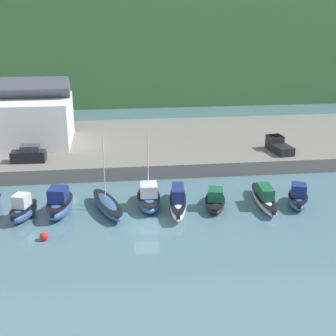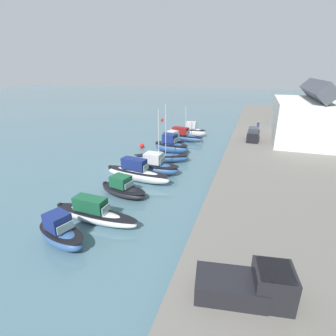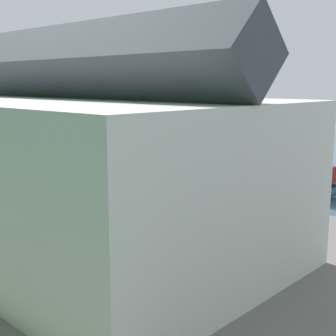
# 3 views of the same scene
# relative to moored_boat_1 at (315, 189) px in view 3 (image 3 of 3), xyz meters

# --- Properties ---
(ground_plane) EXTENTS (320.00, 320.00, 0.00)m
(ground_plane) POSITION_rel_moored_boat_1_xyz_m (16.22, -3.26, -0.93)
(ground_plane) COLOR slate
(harbor_clubhouse) EXTENTS (15.68, 10.95, 9.38)m
(harbor_clubhouse) POSITION_rel_moored_boat_1_xyz_m (-0.31, 20.99, 4.34)
(harbor_clubhouse) COLOR white
(harbor_clubhouse) RESTS_ON quay_promenade
(moored_boat_1) EXTENTS (3.23, 8.53, 6.44)m
(moored_boat_1) POSITION_rel_moored_boat_1_xyz_m (0.00, 0.00, 0.00)
(moored_boat_1) COLOR #33568E
(moored_boat_1) RESTS_ON ground_plane
(moored_boat_2) EXTENTS (3.28, 4.92, 2.73)m
(moored_boat_2) POSITION_rel_moored_boat_1_xyz_m (4.04, -0.41, 0.08)
(moored_boat_2) COLOR #33568E
(moored_boat_2) RESTS_ON ground_plane
(moored_boat_3) EXTENTS (3.30, 6.07, 3.01)m
(moored_boat_3) POSITION_rel_moored_boat_1_xyz_m (7.56, 0.27, 0.20)
(moored_boat_3) COLOR #33568E
(moored_boat_3) RESTS_ON ground_plane
(moored_boat_4) EXTENTS (4.25, 8.15, 8.23)m
(moored_boat_4) POSITION_rel_moored_boat_1_xyz_m (12.41, 0.38, -0.23)
(moored_boat_4) COLOR #33568E
(moored_boat_4) RESTS_ON ground_plane
(moored_boat_5) EXTENTS (2.64, 6.28, 8.21)m
(moored_boat_5) POSITION_rel_moored_boat_1_xyz_m (16.78, 1.08, 0.08)
(moored_boat_5) COLOR #33568E
(moored_boat_5) RESTS_ON ground_plane
(moored_boat_6) EXTENTS (2.80, 8.72, 2.79)m
(moored_boat_6) POSITION_rel_moored_boat_1_xyz_m (19.74, -0.16, 0.10)
(moored_boat_6) COLOR silver
(moored_boat_6) RESTS_ON ground_plane
(moored_boat_7) EXTENTS (3.25, 5.87, 2.21)m
(moored_boat_7) POSITION_rel_moored_boat_1_xyz_m (23.76, 0.04, -0.14)
(moored_boat_7) COLOR black
(moored_boat_7) RESTS_ON ground_plane
(moored_boat_8) EXTENTS (2.21, 8.41, 2.30)m
(moored_boat_8) POSITION_rel_moored_boat_1_xyz_m (29.11, 0.03, -0.10)
(moored_boat_8) COLOR silver
(moored_boat_8) RESTS_ON ground_plane
(moored_boat_9) EXTENTS (3.47, 5.23, 2.58)m
(moored_boat_9) POSITION_rel_moored_boat_1_xyz_m (32.63, -0.63, 0.02)
(moored_boat_9) COLOR #33568E
(moored_boat_9) RESTS_ON ground_plane
(parked_car_1) EXTENTS (4.26, 1.95, 2.16)m
(parked_car_1) POSITION_rel_moored_boat_1_xyz_m (2.73, 12.57, 1.78)
(parked_car_1) COLOR black
(parked_car_1) RESTS_ON quay_promenade
(person_on_quay) EXTENTS (0.40, 0.40, 2.14)m
(person_on_quay) POSITION_rel_moored_boat_1_xyz_m (-3.09, 13.21, 1.97)
(person_on_quay) COLOR #232838
(person_on_quay) RESTS_ON quay_promenade
(mooring_buoy_1) EXTENTS (0.78, 0.78, 0.78)m
(mooring_buoy_1) POSITION_rel_moored_boat_1_xyz_m (6.64, -5.27, -0.54)
(mooring_buoy_1) COLOR red
(mooring_buoy_1) RESTS_ON ground_plane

